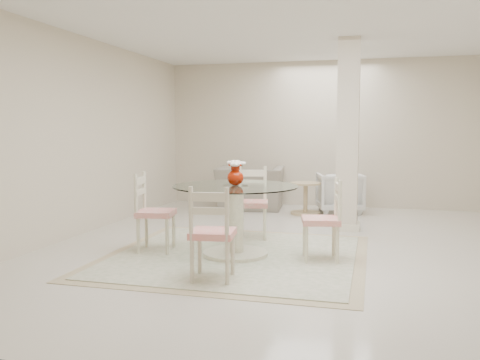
% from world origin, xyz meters
% --- Properties ---
extents(ground, '(7.00, 7.00, 0.00)m').
position_xyz_m(ground, '(0.00, 0.00, 0.00)').
color(ground, beige).
rests_on(ground, ground).
extents(room_shell, '(6.02, 7.02, 2.71)m').
position_xyz_m(room_shell, '(0.00, 0.00, 1.86)').
color(room_shell, beige).
rests_on(room_shell, ground).
extents(column, '(0.30, 0.30, 2.70)m').
position_xyz_m(column, '(0.50, 1.30, 1.35)').
color(column, beige).
rests_on(column, ground).
extents(area_rug, '(2.88, 2.88, 0.02)m').
position_xyz_m(area_rug, '(-0.63, -0.62, 0.01)').
color(area_rug, tan).
rests_on(area_rug, ground).
extents(dining_table, '(1.40, 1.40, 0.81)m').
position_xyz_m(dining_table, '(-0.63, -0.62, 0.41)').
color(dining_table, '#F4ECC9').
rests_on(dining_table, ground).
extents(red_vase, '(0.21, 0.20, 0.28)m').
position_xyz_m(red_vase, '(-0.63, -0.62, 0.95)').
color(red_vase, '#A21B04').
rests_on(red_vase, dining_table).
extents(dining_chair_east, '(0.46, 0.46, 0.99)m').
position_xyz_m(dining_chair_east, '(0.38, -0.57, 0.52)').
color(dining_chair_east, '#F0E8C6').
rests_on(dining_chair_east, ground).
extents(dining_chair_north, '(0.49, 0.49, 1.04)m').
position_xyz_m(dining_chair_north, '(-0.68, 0.40, 0.55)').
color(dining_chair_north, '#EEE6C4').
rests_on(dining_chair_north, ground).
extents(dining_chair_west, '(0.47, 0.47, 1.03)m').
position_xyz_m(dining_chair_west, '(-1.64, -0.67, 0.54)').
color(dining_chair_west, beige).
rests_on(dining_chair_west, ground).
extents(dining_chair_south, '(0.45, 0.45, 1.01)m').
position_xyz_m(dining_chair_south, '(-0.58, -1.63, 0.53)').
color(dining_chair_south, beige).
rests_on(dining_chair_south, ground).
extents(recliner_taupe, '(1.27, 1.14, 0.76)m').
position_xyz_m(recliner_taupe, '(-1.29, 2.83, 0.38)').
color(recliner_taupe, gray).
rests_on(recliner_taupe, ground).
extents(armchair_white, '(0.90, 0.92, 0.69)m').
position_xyz_m(armchair_white, '(0.30, 2.83, 0.35)').
color(armchair_white, silver).
rests_on(armchair_white, ground).
extents(side_table, '(0.52, 0.52, 0.54)m').
position_xyz_m(side_table, '(-0.24, 2.47, 0.25)').
color(side_table, tan).
rests_on(side_table, ground).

